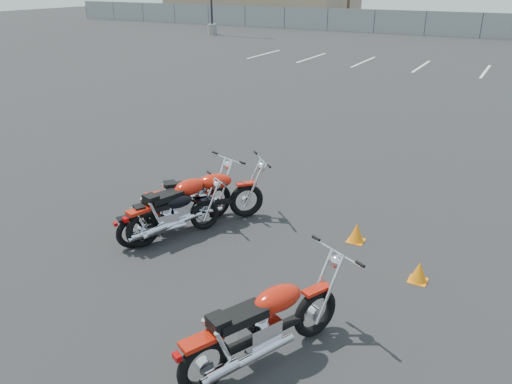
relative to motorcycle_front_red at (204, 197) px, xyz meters
The scene contains 9 objects.
ground 0.87m from the motorcycle_front_red, 19.14° to the right, with size 120.00×120.00×0.00m, color black.
motorcycle_front_red is the anchor object (origin of this frame).
motorcycle_second_black 0.80m from the motorcycle_front_red, 103.66° to the right, with size 1.31×1.81×0.94m.
motorcycle_third_red 0.49m from the motorcycle_front_red, 108.24° to the right, with size 1.14×2.28×1.12m.
motorcycle_rear_red 3.71m from the motorcycle_front_red, 45.08° to the right, with size 1.42×2.22×1.12m.
training_cone_near 2.74m from the motorcycle_front_red, 14.21° to the left, with size 0.28×0.28×0.33m.
training_cone_far 3.85m from the motorcycle_front_red, ahead, with size 0.26×0.26×0.32m.
chainlink_fence 34.78m from the motorcycle_front_red, 88.91° to the left, with size 80.06×0.06×1.80m.
parking_line_stripes 19.86m from the motorcycle_front_red, 95.32° to the left, with size 15.12×4.00×0.01m.
Camera 1 is at (4.11, -6.45, 4.12)m, focal length 35.00 mm.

